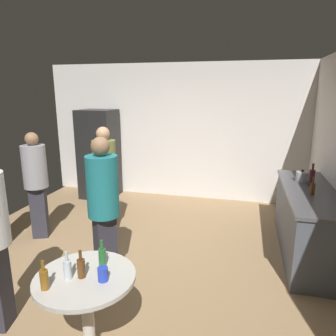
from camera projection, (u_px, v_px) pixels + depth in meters
ground_plane at (130, 259)px, 4.18m from camera, size 5.20×5.20×0.10m
wall_back at (174, 132)px, 6.32m from camera, size 5.32×0.06×2.70m
refrigerator at (99, 154)px, 6.38m from camera, size 0.70×0.68×1.80m
kitchen_counter at (307, 221)px, 4.17m from camera, size 0.64×2.06×0.90m
kettle at (302, 177)px, 4.42m from camera, size 0.24×0.17×0.18m
wine_bottle_on_counter at (312, 177)px, 4.21m from camera, size 0.08×0.08×0.31m
beer_bottle_on_counter at (313, 188)px, 3.85m from camera, size 0.06×0.06×0.23m
foreground_table at (86, 287)px, 2.48m from camera, size 0.80×0.80×0.73m
beer_bottle_amber at (44, 279)px, 2.27m from camera, size 0.06×0.06×0.23m
beer_bottle_brown at (81, 267)px, 2.41m from camera, size 0.06×0.06×0.23m
beer_bottle_green at (102, 256)px, 2.58m from camera, size 0.06×0.06×0.23m
beer_bottle_clear at (68, 269)px, 2.39m from camera, size 0.06×0.06×0.23m
plastic_cup_blue at (103, 274)px, 2.38m from camera, size 0.08×0.08×0.11m
person_in_olive_shirt at (105, 174)px, 4.55m from camera, size 0.41×0.41×1.67m
person_in_teal_shirt at (103, 202)px, 3.34m from camera, size 0.48×0.48×1.70m
person_in_gray_shirt at (36, 178)px, 4.52m from camera, size 0.45×0.45×1.59m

